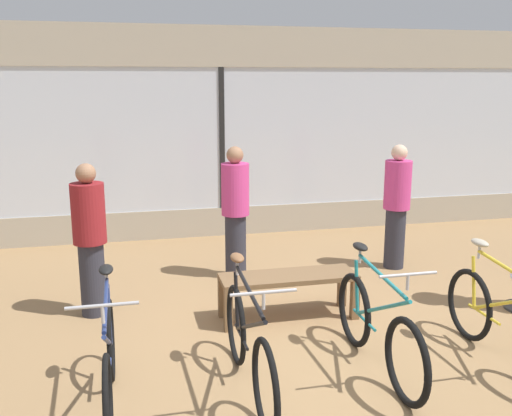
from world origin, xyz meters
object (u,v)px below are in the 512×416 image
object	(u,v)px
customer_near_rack	(235,210)
customer_by_window	(90,237)
bicycle_left	(248,346)
bicycle_right	(377,328)
bicycle_far_right	(503,322)
display_bench	(288,282)
bicycle_far_left	(109,362)
customer_mid_floor	(397,204)

from	to	relation	value
customer_near_rack	customer_by_window	distance (m)	1.87
customer_near_rack	customer_by_window	world-z (taller)	customer_near_rack
bicycle_left	bicycle_right	bearing A→B (deg)	5.15
bicycle_far_right	customer_near_rack	size ratio (longest dim) A/B	1.04
bicycle_far_right	customer_by_window	distance (m)	4.00
bicycle_far_right	display_bench	xyz separation A→B (m)	(-1.53, 1.35, 0.01)
bicycle_far_right	customer_by_window	bearing A→B (deg)	151.52
bicycle_far_left	display_bench	world-z (taller)	bicycle_far_left
bicycle_far_right	customer_near_rack	distance (m)	3.30
bicycle_left	bicycle_right	world-z (taller)	bicycle_left
customer_by_window	customer_mid_floor	xyz separation A→B (m)	(3.77, 0.71, 0.01)
bicycle_right	customer_near_rack	size ratio (longest dim) A/B	1.04
display_bench	customer_by_window	distance (m)	2.08
display_bench	customer_by_window	bearing A→B (deg)	164.43
customer_near_rack	bicycle_far_left	bearing A→B (deg)	-118.71
bicycle_left	display_bench	size ratio (longest dim) A/B	1.25
bicycle_far_left	bicycle_left	distance (m)	1.05
bicycle_right	customer_by_window	size ratio (longest dim) A/B	1.06
customer_by_window	customer_near_rack	bearing A→B (deg)	26.11
display_bench	customer_mid_floor	world-z (taller)	customer_mid_floor
bicycle_left	bicycle_far_right	world-z (taller)	bicycle_left
customer_mid_floor	bicycle_far_right	bearing A→B (deg)	-96.17
bicycle_far_left	bicycle_far_right	xyz separation A→B (m)	(3.29, -0.02, -0.01)
bicycle_far_left	display_bench	bearing A→B (deg)	36.94
customer_mid_floor	bicycle_right	bearing A→B (deg)	-119.26
bicycle_far_left	display_bench	distance (m)	2.20
customer_mid_floor	bicycle_left	bearing A→B (deg)	-134.29
customer_near_rack	customer_mid_floor	bearing A→B (deg)	-2.93
customer_near_rack	customer_mid_floor	size ratio (longest dim) A/B	1.01
bicycle_left	bicycle_right	xyz separation A→B (m)	(1.13, 0.10, -0.01)
bicycle_left	customer_mid_floor	size ratio (longest dim) A/B	1.08
bicycle_far_left	bicycle_right	world-z (taller)	bicycle_right
bicycle_far_right	bicycle_left	bearing A→B (deg)	179.28
bicycle_far_right	customer_mid_floor	xyz separation A→B (m)	(0.28, 2.61, 0.47)
bicycle_right	bicycle_far_right	size ratio (longest dim) A/B	1.00
bicycle_right	customer_near_rack	distance (m)	2.72
bicycle_far_left	bicycle_right	bearing A→B (deg)	2.77
bicycle_far_left	bicycle_left	size ratio (longest dim) A/B	0.95
bicycle_far_left	bicycle_right	distance (m)	2.18
bicycle_left	customer_by_window	distance (m)	2.29
display_bench	customer_near_rack	xyz separation A→B (m)	(-0.28, 1.37, 0.47)
bicycle_far_left	customer_near_rack	distance (m)	3.10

